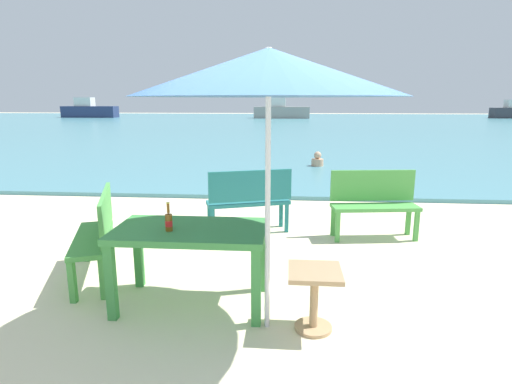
# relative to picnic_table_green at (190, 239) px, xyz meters

# --- Properties ---
(ground_plane) EXTENTS (120.00, 120.00, 0.00)m
(ground_plane) POSITION_rel_picnic_table_green_xyz_m (0.85, -0.71, -0.65)
(ground_plane) COLOR beige
(sea_water) EXTENTS (120.00, 50.00, 0.08)m
(sea_water) POSITION_rel_picnic_table_green_xyz_m (0.85, 29.29, -0.61)
(sea_water) COLOR teal
(sea_water) RESTS_ON ground_plane
(picnic_table_green) EXTENTS (1.40, 0.80, 0.76)m
(picnic_table_green) POSITION_rel_picnic_table_green_xyz_m (0.00, 0.00, 0.00)
(picnic_table_green) COLOR #3D8C42
(picnic_table_green) RESTS_ON ground_plane
(beer_bottle_amber) EXTENTS (0.07, 0.07, 0.26)m
(beer_bottle_amber) POSITION_rel_picnic_table_green_xyz_m (-0.17, -0.10, 0.20)
(beer_bottle_amber) COLOR brown
(beer_bottle_amber) RESTS_ON picnic_table_green
(patio_umbrella) EXTENTS (2.10, 2.10, 2.30)m
(patio_umbrella) POSITION_rel_picnic_table_green_xyz_m (0.74, -0.35, 1.47)
(patio_umbrella) COLOR silver
(patio_umbrella) RESTS_ON ground_plane
(side_table_wood) EXTENTS (0.44, 0.44, 0.54)m
(side_table_wood) POSITION_rel_picnic_table_green_xyz_m (1.13, -0.37, -0.30)
(side_table_wood) COLOR tan
(side_table_wood) RESTS_ON ground_plane
(bench_teal_center) EXTENTS (1.25, 0.72, 0.95)m
(bench_teal_center) POSITION_rel_picnic_table_green_xyz_m (0.34, 2.19, -0.11)
(bench_teal_center) COLOR #237275
(bench_teal_center) RESTS_ON ground_plane
(bench_green_left) EXTENTS (0.75, 1.25, 0.95)m
(bench_green_left) POSITION_rel_picnic_table_green_xyz_m (-1.14, 0.52, -0.11)
(bench_green_left) COLOR #4C9E47
(bench_green_left) RESTS_ON ground_plane
(bench_green_right) EXTENTS (1.24, 0.51, 0.95)m
(bench_green_right) POSITION_rel_picnic_table_green_xyz_m (2.10, 2.18, -0.11)
(bench_green_right) COLOR #4C9E47
(bench_green_right) RESTS_ON ground_plane
(swimmer_person) EXTENTS (0.34, 0.34, 0.41)m
(swimmer_person) POSITION_rel_picnic_table_green_xyz_m (1.71, 8.17, -0.41)
(swimmer_person) COLOR tan
(swimmer_person) RESTS_ON sea_water
(boat_ferry) EXTENTS (5.80, 1.58, 2.11)m
(boat_ferry) POSITION_rel_picnic_table_green_xyz_m (-20.68, 40.13, 0.19)
(boat_ferry) COLOR navy
(boat_ferry) RESTS_ON sea_water
(boat_fishing_trawler) EXTENTS (5.68, 1.55, 2.07)m
(boat_fishing_trawler) POSITION_rel_picnic_table_green_xyz_m (-0.04, 39.97, 0.17)
(boat_fishing_trawler) COLOR gray
(boat_fishing_trawler) RESTS_ON sea_water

